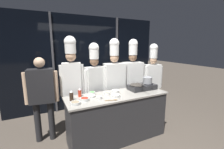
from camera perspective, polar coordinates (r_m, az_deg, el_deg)
ground_plane at (r=3.34m, az=2.06°, el=-22.94°), size 24.00×24.00×0.00m
window_wall_back at (r=4.57m, az=-9.27°, el=4.47°), size 4.56×0.09×2.70m
demo_counter at (r=3.10m, az=2.12°, el=-15.77°), size 1.98×0.66×0.93m
portable_stove at (r=3.29m, az=11.42°, el=-4.62°), size 0.59×0.32×0.12m
frying_pan at (r=3.19m, az=9.57°, el=-3.52°), size 0.31×0.54×0.05m
stock_pot at (r=3.34m, az=13.37°, el=-2.09°), size 0.23×0.20×0.14m
squeeze_bottle_chili at (r=2.84m, az=-12.21°, el=-6.73°), size 0.06×0.06×0.17m
squeeze_bottle_soy at (r=2.67m, az=-15.22°, el=-7.76°), size 0.07×0.07×0.19m
prep_bowl_mushrooms at (r=2.51m, az=-13.78°, el=-10.44°), size 0.16×0.16×0.05m
prep_bowl_scallions at (r=2.93m, az=-7.56°, el=-6.98°), size 0.12×0.12×0.05m
prep_bowl_bean_sprouts at (r=3.02m, az=1.27°, el=-6.34°), size 0.15×0.15×0.06m
prep_bowl_onion at (r=2.68m, az=-4.80°, el=-8.67°), size 0.10×0.10×0.05m
prep_bowl_garlic at (r=2.79m, az=-8.00°, el=-8.10°), size 0.15×0.15×0.04m
prep_bowl_rice at (r=2.77m, az=1.42°, el=-8.02°), size 0.16×0.16×0.05m
prep_bowl_ginger at (r=2.91m, az=-1.95°, el=-7.05°), size 0.13×0.13×0.05m
prep_bowl_chili_flakes at (r=2.63m, az=-10.35°, el=-9.17°), size 0.17×0.17×0.06m
serving_spoon_solid at (r=2.62m, az=0.60°, el=-9.68°), size 0.22×0.08×0.02m
person_guest at (r=3.14m, az=-25.11°, el=-6.10°), size 0.59×0.30×1.65m
chef_head at (r=3.13m, az=-15.08°, el=-0.45°), size 0.47×0.25×2.04m
chef_sous at (r=3.26m, az=-6.60°, el=-2.07°), size 0.51×0.28×1.92m
chef_line at (r=3.43m, az=0.87°, el=-1.13°), size 0.62×0.26×2.02m
chef_pastry at (r=3.72m, az=7.79°, el=-0.41°), size 0.63×0.29×2.01m
chef_apprentice at (r=4.01m, az=15.15°, el=-0.27°), size 0.52×0.28×1.91m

